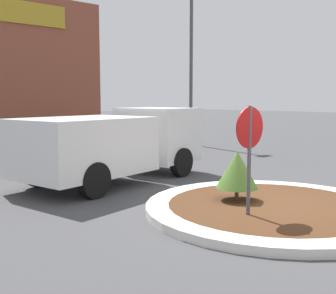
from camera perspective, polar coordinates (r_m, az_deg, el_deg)
name	(u,v)px	position (r m, az deg, el deg)	size (l,w,h in m)	color
ground_plane	(271,212)	(8.68, 13.81, -8.59)	(120.00, 120.00, 0.00)	#474749
traffic_island	(271,208)	(8.66, 13.83, -8.08)	(4.99, 4.99, 0.16)	silver
stop_sign	(249,142)	(7.59, 10.98, 0.62)	(0.74, 0.07, 2.12)	#4C4C51
island_shrub	(237,170)	(8.75, 9.34, -3.05)	(0.87, 0.87, 1.01)	brown
utility_truck	(114,142)	(11.43, -7.29, 0.68)	(5.78, 3.16, 1.96)	white
light_pole	(191,56)	(20.57, 3.15, 12.15)	(0.70, 0.30, 7.36)	#4C4C51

